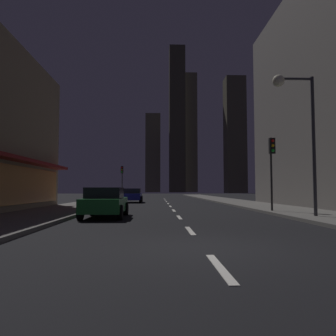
% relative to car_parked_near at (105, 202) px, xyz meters
% --- Properties ---
extents(ground_plane, '(78.00, 136.00, 0.10)m').
position_rel_car_parked_near_xyz_m(ground_plane, '(3.60, 23.52, -0.79)').
color(ground_plane, black).
extents(sidewalk_right, '(4.00, 76.00, 0.15)m').
position_rel_car_parked_near_xyz_m(sidewalk_right, '(10.60, 23.52, -0.67)').
color(sidewalk_right, '#605E59').
rests_on(sidewalk_right, ground).
extents(sidewalk_left, '(4.00, 76.00, 0.15)m').
position_rel_car_parked_near_xyz_m(sidewalk_left, '(-3.40, 23.52, -0.67)').
color(sidewalk_left, '#605E59').
rests_on(sidewalk_left, ground).
extents(lane_marking_center, '(0.16, 43.80, 0.01)m').
position_rel_car_parked_near_xyz_m(lane_marking_center, '(3.60, 10.32, -0.73)').
color(lane_marking_center, silver).
rests_on(lane_marking_center, ground).
extents(skyscraper_distant_tall, '(6.97, 7.70, 37.08)m').
position_rel_car_parked_near_xyz_m(skyscraper_distant_tall, '(0.73, 142.12, 17.80)').
color(skyscraper_distant_tall, '#5F5A47').
rests_on(skyscraper_distant_tall, ground).
extents(skyscraper_distant_mid, '(7.07, 7.81, 66.31)m').
position_rel_car_parked_near_xyz_m(skyscraper_distant_mid, '(11.75, 133.34, 32.41)').
color(skyscraper_distant_mid, '#3C392D').
rests_on(skyscraper_distant_mid, ground).
extents(skyscraper_distant_short, '(7.98, 8.01, 57.67)m').
position_rel_car_parked_near_xyz_m(skyscraper_distant_short, '(17.97, 144.74, 28.10)').
color(skyscraper_distant_short, '#5D5846').
rests_on(skyscraper_distant_short, ground).
extents(skyscraper_distant_slender, '(7.05, 6.98, 41.73)m').
position_rel_car_parked_near_xyz_m(skyscraper_distant_slender, '(30.68, 101.99, 20.12)').
color(skyscraper_distant_slender, '#494637').
rests_on(skyscraper_distant_slender, ground).
extents(car_parked_near, '(1.98, 4.24, 1.45)m').
position_rel_car_parked_near_xyz_m(car_parked_near, '(0.00, 0.00, 0.00)').
color(car_parked_near, '#1E722D').
rests_on(car_parked_near, ground).
extents(car_parked_far, '(1.98, 4.24, 1.45)m').
position_rel_car_parked_near_xyz_m(car_parked_far, '(0.00, 18.44, 0.00)').
color(car_parked_far, navy).
rests_on(car_parked_far, ground).
extents(fire_hydrant_far_left, '(0.42, 0.30, 0.65)m').
position_rel_car_parked_near_xyz_m(fire_hydrant_far_left, '(-2.30, 15.01, -0.29)').
color(fire_hydrant_far_left, red).
rests_on(fire_hydrant_far_left, sidewalk_left).
extents(traffic_light_near_right, '(0.32, 0.48, 4.20)m').
position_rel_car_parked_near_xyz_m(traffic_light_near_right, '(9.10, 2.49, 2.45)').
color(traffic_light_near_right, '#2D2D2D').
rests_on(traffic_light_near_right, sidewalk_right).
extents(traffic_light_far_left, '(0.32, 0.48, 4.20)m').
position_rel_car_parked_near_xyz_m(traffic_light_far_left, '(-1.90, 26.30, 2.45)').
color(traffic_light_far_left, '#2D2D2D').
rests_on(traffic_light_far_left, sidewalk_left).
extents(street_lamp_right, '(1.96, 0.56, 6.58)m').
position_rel_car_parked_near_xyz_m(street_lamp_right, '(8.98, -1.17, 4.33)').
color(street_lamp_right, '#38383D').
rests_on(street_lamp_right, sidewalk_right).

